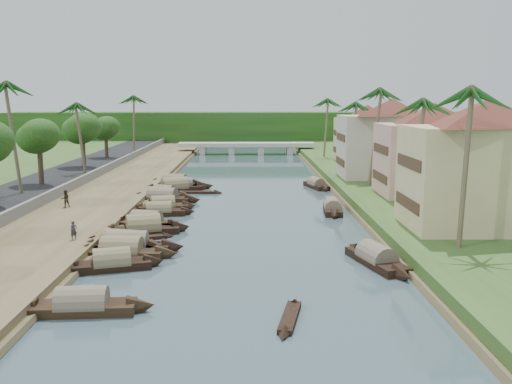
{
  "coord_description": "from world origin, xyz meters",
  "views": [
    {
      "loc": [
        0.42,
        -46.1,
        11.29
      ],
      "look_at": [
        1.18,
        10.81,
        2.0
      ],
      "focal_mm": 40.0,
      "sensor_mm": 36.0,
      "label": 1
    }
  ],
  "objects_px": {
    "bridge": "(246,146)",
    "sampan_0": "(82,306)",
    "building_near": "(486,163)",
    "person_near": "(74,230)",
    "sampan_1": "(112,264)"
  },
  "relations": [
    {
      "from": "building_near",
      "to": "sampan_1",
      "type": "bearing_deg",
      "value": -165.57
    },
    {
      "from": "sampan_1",
      "to": "building_near",
      "type": "bearing_deg",
      "value": -2.11
    },
    {
      "from": "bridge",
      "to": "building_near",
      "type": "distance_m",
      "value": 76.54
    },
    {
      "from": "sampan_0",
      "to": "sampan_1",
      "type": "bearing_deg",
      "value": 88.45
    },
    {
      "from": "bridge",
      "to": "person_near",
      "type": "relative_size",
      "value": 19.71
    },
    {
      "from": "sampan_0",
      "to": "person_near",
      "type": "xyz_separation_m",
      "value": [
        -4.32,
        13.02,
        1.1
      ]
    },
    {
      "from": "sampan_1",
      "to": "person_near",
      "type": "distance_m",
      "value": 6.62
    },
    {
      "from": "bridge",
      "to": "sampan_0",
      "type": "relative_size",
      "value": 3.53
    },
    {
      "from": "sampan_1",
      "to": "bridge",
      "type": "bearing_deg",
      "value": 67.31
    },
    {
      "from": "sampan_1",
      "to": "person_near",
      "type": "height_order",
      "value": "person_near"
    },
    {
      "from": "sampan_0",
      "to": "sampan_1",
      "type": "distance_m",
      "value": 7.89
    },
    {
      "from": "building_near",
      "to": "sampan_1",
      "type": "xyz_separation_m",
      "value": [
        -27.73,
        -7.14,
        -5.97
      ]
    },
    {
      "from": "building_near",
      "to": "person_near",
      "type": "bearing_deg",
      "value": -176.4
    },
    {
      "from": "bridge",
      "to": "sampan_0",
      "type": "height_order",
      "value": "bridge"
    },
    {
      "from": "building_near",
      "to": "sampan_1",
      "type": "relative_size",
      "value": 2.04
    }
  ]
}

